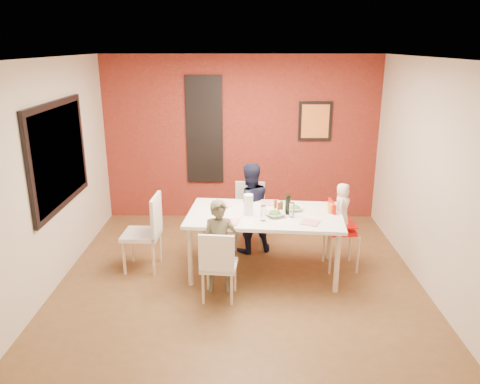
{
  "coord_description": "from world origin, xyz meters",
  "views": [
    {
      "loc": [
        0.05,
        -5.36,
        2.85
      ],
      "look_at": [
        0.0,
        0.3,
        1.05
      ],
      "focal_mm": 35.0,
      "sensor_mm": 36.0,
      "label": 1
    }
  ],
  "objects_px": {
    "toddler": "(342,207)",
    "wine_bottle": "(288,205)",
    "high_chair": "(339,228)",
    "child_near": "(220,247)",
    "dining_table": "(265,219)",
    "chair_near": "(218,263)",
    "child_far": "(249,208)",
    "chair_far": "(249,211)",
    "paper_towel_roll": "(248,205)",
    "chair_left": "(148,228)"
  },
  "relations": [
    {
      "from": "child_near",
      "to": "child_far",
      "type": "height_order",
      "value": "child_far"
    },
    {
      "from": "child_near",
      "to": "toddler",
      "type": "distance_m",
      "value": 1.69
    },
    {
      "from": "chair_left",
      "to": "child_far",
      "type": "height_order",
      "value": "child_far"
    },
    {
      "from": "child_far",
      "to": "paper_towel_roll",
      "type": "xyz_separation_m",
      "value": [
        -0.02,
        -0.68,
        0.29
      ]
    },
    {
      "from": "child_near",
      "to": "chair_far",
      "type": "bearing_deg",
      "value": 73.89
    },
    {
      "from": "child_near",
      "to": "toddler",
      "type": "height_order",
      "value": "toddler"
    },
    {
      "from": "toddler",
      "to": "wine_bottle",
      "type": "distance_m",
      "value": 0.73
    },
    {
      "from": "toddler",
      "to": "paper_towel_roll",
      "type": "height_order",
      "value": "toddler"
    },
    {
      "from": "chair_near",
      "to": "chair_left",
      "type": "relative_size",
      "value": 0.86
    },
    {
      "from": "chair_near",
      "to": "child_near",
      "type": "distance_m",
      "value": 0.25
    },
    {
      "from": "dining_table",
      "to": "child_near",
      "type": "distance_m",
      "value": 0.76
    },
    {
      "from": "child_far",
      "to": "toddler",
      "type": "xyz_separation_m",
      "value": [
        1.18,
        -0.52,
        0.21
      ]
    },
    {
      "from": "high_chair",
      "to": "chair_far",
      "type": "bearing_deg",
      "value": 52.58
    },
    {
      "from": "paper_towel_roll",
      "to": "child_far",
      "type": "bearing_deg",
      "value": 88.42
    },
    {
      "from": "high_chair",
      "to": "child_near",
      "type": "bearing_deg",
      "value": 108.45
    },
    {
      "from": "dining_table",
      "to": "wine_bottle",
      "type": "height_order",
      "value": "wine_bottle"
    },
    {
      "from": "chair_far",
      "to": "paper_towel_roll",
      "type": "relative_size",
      "value": 3.54
    },
    {
      "from": "toddler",
      "to": "wine_bottle",
      "type": "bearing_deg",
      "value": 121.74
    },
    {
      "from": "child_near",
      "to": "toddler",
      "type": "xyz_separation_m",
      "value": [
        1.54,
        0.63,
        0.29
      ]
    },
    {
      "from": "paper_towel_roll",
      "to": "toddler",
      "type": "bearing_deg",
      "value": 7.81
    },
    {
      "from": "chair_near",
      "to": "chair_left",
      "type": "bearing_deg",
      "value": -34.97
    },
    {
      "from": "chair_left",
      "to": "toddler",
      "type": "relative_size",
      "value": 1.63
    },
    {
      "from": "high_chair",
      "to": "wine_bottle",
      "type": "relative_size",
      "value": 3.69
    },
    {
      "from": "chair_far",
      "to": "wine_bottle",
      "type": "xyz_separation_m",
      "value": [
        0.47,
        -0.91,
        0.41
      ]
    },
    {
      "from": "chair_left",
      "to": "chair_near",
      "type": "bearing_deg",
      "value": 52.3
    },
    {
      "from": "chair_near",
      "to": "wine_bottle",
      "type": "bearing_deg",
      "value": -133.88
    },
    {
      "from": "chair_far",
      "to": "chair_left",
      "type": "height_order",
      "value": "chair_left"
    },
    {
      "from": "toddler",
      "to": "high_chair",
      "type": "bearing_deg",
      "value": 117.37
    },
    {
      "from": "dining_table",
      "to": "chair_near",
      "type": "height_order",
      "value": "chair_near"
    },
    {
      "from": "wine_bottle",
      "to": "child_near",
      "type": "bearing_deg",
      "value": -149.92
    },
    {
      "from": "chair_far",
      "to": "chair_near",
      "type": "bearing_deg",
      "value": -98.54
    },
    {
      "from": "toddler",
      "to": "wine_bottle",
      "type": "height_order",
      "value": "toddler"
    },
    {
      "from": "chair_far",
      "to": "paper_towel_roll",
      "type": "bearing_deg",
      "value": -87.22
    },
    {
      "from": "child_near",
      "to": "toddler",
      "type": "relative_size",
      "value": 1.85
    },
    {
      "from": "chair_near",
      "to": "dining_table",
      "type": "bearing_deg",
      "value": -121.29
    },
    {
      "from": "dining_table",
      "to": "chair_far",
      "type": "distance_m",
      "value": 0.93
    },
    {
      "from": "chair_near",
      "to": "toddler",
      "type": "bearing_deg",
      "value": -145.29
    },
    {
      "from": "dining_table",
      "to": "child_near",
      "type": "height_order",
      "value": "child_near"
    },
    {
      "from": "child_near",
      "to": "paper_towel_roll",
      "type": "bearing_deg",
      "value": 52.36
    },
    {
      "from": "dining_table",
      "to": "high_chair",
      "type": "bearing_deg",
      "value": 7.12
    },
    {
      "from": "chair_far",
      "to": "toddler",
      "type": "xyz_separation_m",
      "value": [
        1.18,
        -0.76,
        0.34
      ]
    },
    {
      "from": "chair_far",
      "to": "high_chair",
      "type": "bearing_deg",
      "value": -29.18
    },
    {
      "from": "dining_table",
      "to": "child_near",
      "type": "relative_size",
      "value": 1.77
    },
    {
      "from": "child_near",
      "to": "dining_table",
      "type": "bearing_deg",
      "value": 41.21
    },
    {
      "from": "high_chair",
      "to": "paper_towel_roll",
      "type": "distance_m",
      "value": 1.25
    },
    {
      "from": "chair_near",
      "to": "child_far",
      "type": "bearing_deg",
      "value": -99.25
    },
    {
      "from": "chair_far",
      "to": "toddler",
      "type": "distance_m",
      "value": 1.44
    },
    {
      "from": "paper_towel_roll",
      "to": "wine_bottle",
      "type": "bearing_deg",
      "value": 2.23
    },
    {
      "from": "chair_left",
      "to": "child_near",
      "type": "height_order",
      "value": "child_near"
    },
    {
      "from": "dining_table",
      "to": "wine_bottle",
      "type": "distance_m",
      "value": 0.35
    }
  ]
}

